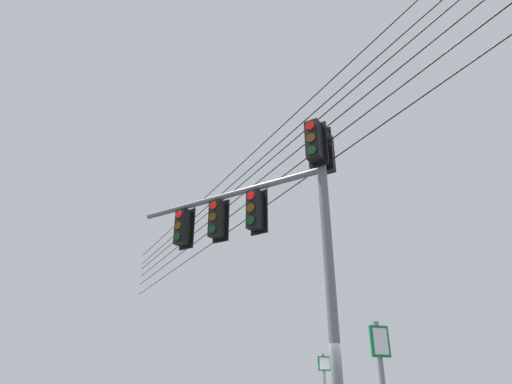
{
  "coord_description": "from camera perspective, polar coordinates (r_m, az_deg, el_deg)",
  "views": [
    {
      "loc": [
        -0.94,
        8.65,
        1.87
      ],
      "look_at": [
        1.29,
        0.23,
        5.84
      ],
      "focal_mm": 29.4,
      "sensor_mm": 36.0,
      "label": 1
    }
  ],
  "objects": [
    {
      "name": "signal_mast_assembly",
      "position": [
        9.1,
        2.19,
        -3.67
      ],
      "size": [
        5.15,
        2.09,
        7.02
      ],
      "color": "slate",
      "rests_on": "ground"
    },
    {
      "name": "overhead_wire_span",
      "position": [
        10.23,
        4.6,
        5.49
      ],
      "size": [
        17.78,
        17.94,
        2.66
      ],
      "color": "black"
    }
  ]
}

